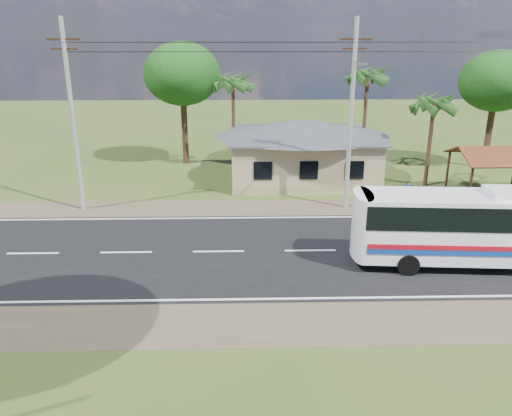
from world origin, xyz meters
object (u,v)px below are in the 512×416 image
Objects in this scene: motorcycle at (416,200)px; person at (407,196)px; coach_bus at (495,223)px; waiting_shed at (497,155)px.

person reaches higher than motorcycle.
person is (-1.36, 7.89, -1.28)m from coach_bus.
motorcycle is 1.07× the size of person.
coach_bus reaches higher than motorcycle.
coach_bus is at bearing 99.03° from person.
coach_bus is 7.31× the size of person.
motorcycle is at bearing -155.40° from person.
coach_bus is 8.41m from motorcycle.
person is at bearing 106.27° from motorcycle.
person is (-6.41, -2.45, -1.91)m from waiting_shed.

